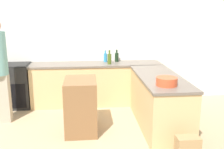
# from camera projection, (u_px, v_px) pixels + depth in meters

# --- Properties ---
(ground_plane) EXTENTS (14.00, 14.00, 0.00)m
(ground_plane) POSITION_uv_depth(u_px,v_px,m) (101.00, 141.00, 4.00)
(ground_plane) COLOR tan
(wall_back) EXTENTS (8.00, 0.06, 2.70)m
(wall_back) POSITION_uv_depth(u_px,v_px,m) (96.00, 39.00, 5.66)
(wall_back) COLOR white
(wall_back) RESTS_ON ground_plane
(counter_back) EXTENTS (2.71, 0.62, 0.88)m
(counter_back) POSITION_uv_depth(u_px,v_px,m) (97.00, 84.00, 5.55)
(counter_back) COLOR #D6B27A
(counter_back) RESTS_ON ground_plane
(counter_peninsula) EXTENTS (0.69, 1.87, 0.88)m
(counter_peninsula) POSITION_uv_depth(u_px,v_px,m) (158.00, 101.00, 4.47)
(counter_peninsula) COLOR #D6B27A
(counter_peninsula) RESTS_ON ground_plane
(range_oven) EXTENTS (0.69, 0.60, 0.89)m
(range_oven) POSITION_uv_depth(u_px,v_px,m) (14.00, 86.00, 5.40)
(range_oven) COLOR black
(range_oven) RESTS_ON ground_plane
(island_table) EXTENTS (0.51, 0.71, 0.87)m
(island_table) POSITION_uv_depth(u_px,v_px,m) (81.00, 106.00, 4.26)
(island_table) COLOR brown
(island_table) RESTS_ON ground_plane
(mixing_bowl) EXTENTS (0.31, 0.31, 0.12)m
(mixing_bowl) POSITION_uv_depth(u_px,v_px,m) (167.00, 81.00, 3.79)
(mixing_bowl) COLOR #DB512D
(mixing_bowl) RESTS_ON counter_peninsula
(dish_soap_bottle) EXTENTS (0.07, 0.07, 0.25)m
(dish_soap_bottle) POSITION_uv_depth(u_px,v_px,m) (105.00, 57.00, 5.58)
(dish_soap_bottle) COLOR #338CBF
(dish_soap_bottle) RESTS_ON counter_back
(wine_bottle_dark) EXTENTS (0.08, 0.08, 0.26)m
(wine_bottle_dark) POSITION_uv_depth(u_px,v_px,m) (117.00, 57.00, 5.62)
(wine_bottle_dark) COLOR black
(wine_bottle_dark) RESTS_ON counter_back
(olive_oil_bottle) EXTENTS (0.08, 0.08, 0.29)m
(olive_oil_bottle) POSITION_uv_depth(u_px,v_px,m) (109.00, 59.00, 5.34)
(olive_oil_bottle) COLOR #475B1E
(olive_oil_bottle) RESTS_ON counter_back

